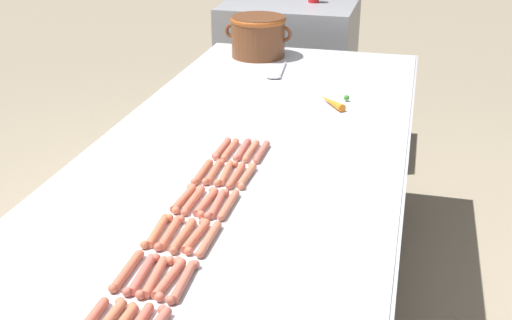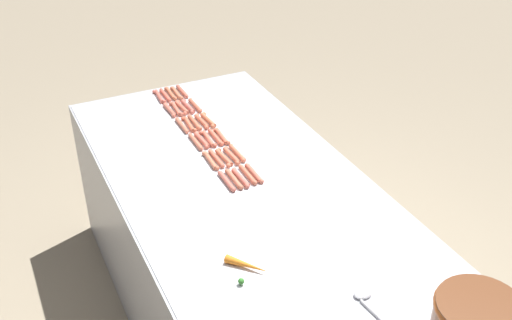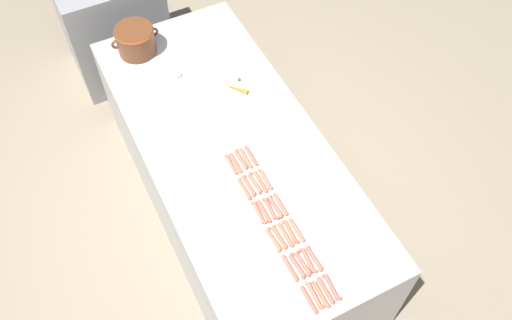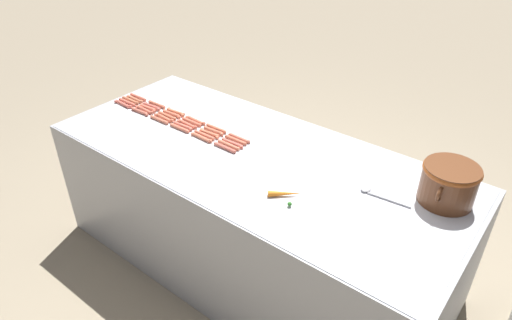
# 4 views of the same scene
# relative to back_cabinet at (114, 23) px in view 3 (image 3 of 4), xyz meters

# --- Properties ---
(ground_plane) EXTENTS (20.00, 20.00, 0.00)m
(ground_plane) POSITION_rel_back_cabinet_xyz_m (0.24, -1.81, -0.48)
(ground_plane) COLOR gray
(griddle_counter) EXTENTS (1.06, 2.47, 0.84)m
(griddle_counter) POSITION_rel_back_cabinet_xyz_m (0.24, -1.81, -0.06)
(griddle_counter) COLOR #ADAFB5
(griddle_counter) RESTS_ON ground_plane
(back_cabinet) EXTENTS (0.78, 0.68, 0.96)m
(back_cabinet) POSITION_rel_back_cabinet_xyz_m (0.00, 0.00, 0.00)
(back_cabinet) COLOR #939599
(back_cabinet) RESTS_ON ground_plane
(hot_dog_0) EXTENTS (0.02, 0.17, 0.02)m
(hot_dog_0) POSITION_rel_back_cabinet_xyz_m (0.16, -2.91, 0.37)
(hot_dog_0) COLOR #D26651
(hot_dog_0) RESTS_ON griddle_counter
(hot_dog_1) EXTENTS (0.02, 0.17, 0.02)m
(hot_dog_1) POSITION_rel_back_cabinet_xyz_m (0.16, -2.72, 0.37)
(hot_dog_1) COLOR #CD684C
(hot_dog_1) RESTS_ON griddle_counter
(hot_dog_2) EXTENTS (0.03, 0.16, 0.02)m
(hot_dog_2) POSITION_rel_back_cabinet_xyz_m (0.16, -2.53, 0.37)
(hot_dog_2) COLOR #D7714C
(hot_dog_2) RESTS_ON griddle_counter
(hot_dog_3) EXTENTS (0.03, 0.17, 0.02)m
(hot_dog_3) POSITION_rel_back_cabinet_xyz_m (0.17, -2.34, 0.37)
(hot_dog_3) COLOR #D26D51
(hot_dog_3) RESTS_ON griddle_counter
(hot_dog_4) EXTENTS (0.03, 0.17, 0.02)m
(hot_dog_4) POSITION_rel_back_cabinet_xyz_m (0.16, -2.17, 0.37)
(hot_dog_4) COLOR #D36C4D
(hot_dog_4) RESTS_ON griddle_counter
(hot_dog_5) EXTENTS (0.03, 0.17, 0.02)m
(hot_dog_5) POSITION_rel_back_cabinet_xyz_m (0.17, -1.98, 0.37)
(hot_dog_5) COLOR #CE6B54
(hot_dog_5) RESTS_ON griddle_counter
(hot_dog_6) EXTENTS (0.03, 0.17, 0.02)m
(hot_dog_6) POSITION_rel_back_cabinet_xyz_m (0.20, -2.90, 0.37)
(hot_dog_6) COLOR #CB7252
(hot_dog_6) RESTS_ON griddle_counter
(hot_dog_7) EXTENTS (0.03, 0.17, 0.02)m
(hot_dog_7) POSITION_rel_back_cabinet_xyz_m (0.20, -2.72, 0.37)
(hot_dog_7) COLOR #CC6455
(hot_dog_7) RESTS_ON griddle_counter
(hot_dog_8) EXTENTS (0.03, 0.17, 0.02)m
(hot_dog_8) POSITION_rel_back_cabinet_xyz_m (0.20, -2.53, 0.37)
(hot_dog_8) COLOR #D6694E
(hot_dog_8) RESTS_ON griddle_counter
(hot_dog_9) EXTENTS (0.02, 0.17, 0.02)m
(hot_dog_9) POSITION_rel_back_cabinet_xyz_m (0.20, -2.35, 0.37)
(hot_dog_9) COLOR #D66A50
(hot_dog_9) RESTS_ON griddle_counter
(hot_dog_10) EXTENTS (0.03, 0.17, 0.02)m
(hot_dog_10) POSITION_rel_back_cabinet_xyz_m (0.20, -2.16, 0.37)
(hot_dog_10) COLOR #CD6A4E
(hot_dog_10) RESTS_ON griddle_counter
(hot_dog_11) EXTENTS (0.02, 0.17, 0.02)m
(hot_dog_11) POSITION_rel_back_cabinet_xyz_m (0.20, -1.98, 0.37)
(hot_dog_11) COLOR #CB694D
(hot_dog_11) RESTS_ON griddle_counter
(hot_dog_12) EXTENTS (0.03, 0.17, 0.02)m
(hot_dog_12) POSITION_rel_back_cabinet_xyz_m (0.23, -2.91, 0.37)
(hot_dog_12) COLOR #C96F4C
(hot_dog_12) RESTS_ON griddle_counter
(hot_dog_13) EXTENTS (0.03, 0.16, 0.02)m
(hot_dog_13) POSITION_rel_back_cabinet_xyz_m (0.23, -2.72, 0.37)
(hot_dog_13) COLOR #D16A52
(hot_dog_13) RESTS_ON griddle_counter
(hot_dog_14) EXTENTS (0.03, 0.17, 0.02)m
(hot_dog_14) POSITION_rel_back_cabinet_xyz_m (0.23, -2.54, 0.37)
(hot_dog_14) COLOR #CB6D4F
(hot_dog_14) RESTS_ON griddle_counter
(hot_dog_15) EXTENTS (0.03, 0.17, 0.02)m
(hot_dog_15) POSITION_rel_back_cabinet_xyz_m (0.23, -2.35, 0.37)
(hot_dog_15) COLOR #D66951
(hot_dog_15) RESTS_ON griddle_counter
(hot_dog_16) EXTENTS (0.03, 0.16, 0.02)m
(hot_dog_16) POSITION_rel_back_cabinet_xyz_m (0.23, -2.16, 0.37)
(hot_dog_16) COLOR #D46E4E
(hot_dog_16) RESTS_ON griddle_counter
(hot_dog_17) EXTENTS (0.03, 0.17, 0.02)m
(hot_dog_17) POSITION_rel_back_cabinet_xyz_m (0.24, -1.97, 0.37)
(hot_dog_17) COLOR #D26656
(hot_dog_17) RESTS_ON griddle_counter
(hot_dog_18) EXTENTS (0.02, 0.17, 0.02)m
(hot_dog_18) POSITION_rel_back_cabinet_xyz_m (0.27, -2.90, 0.37)
(hot_dog_18) COLOR #D26551
(hot_dog_18) RESTS_ON griddle_counter
(hot_dog_19) EXTENTS (0.03, 0.16, 0.02)m
(hot_dog_19) POSITION_rel_back_cabinet_xyz_m (0.27, -2.72, 0.37)
(hot_dog_19) COLOR #CF6A53
(hot_dog_19) RESTS_ON griddle_counter
(hot_dog_20) EXTENTS (0.03, 0.16, 0.02)m
(hot_dog_20) POSITION_rel_back_cabinet_xyz_m (0.27, -2.53, 0.37)
(hot_dog_20) COLOR #D56A4C
(hot_dog_20) RESTS_ON griddle_counter
(hot_dog_21) EXTENTS (0.03, 0.17, 0.02)m
(hot_dog_21) POSITION_rel_back_cabinet_xyz_m (0.27, -2.35, 0.37)
(hot_dog_21) COLOR #CC6754
(hot_dog_21) RESTS_ON griddle_counter
(hot_dog_22) EXTENTS (0.02, 0.17, 0.02)m
(hot_dog_22) POSITION_rel_back_cabinet_xyz_m (0.27, -2.17, 0.37)
(hot_dog_22) COLOR #CA674E
(hot_dog_22) RESTS_ON griddle_counter
(hot_dog_23) EXTENTS (0.02, 0.17, 0.02)m
(hot_dog_23) POSITION_rel_back_cabinet_xyz_m (0.27, -1.97, 0.37)
(hot_dog_23) COLOR #CA7255
(hot_dog_23) RESTS_ON griddle_counter
(hot_dog_24) EXTENTS (0.03, 0.16, 0.02)m
(hot_dog_24) POSITION_rel_back_cabinet_xyz_m (0.30, -2.90, 0.37)
(hot_dog_24) COLOR #D86554
(hot_dog_24) RESTS_ON griddle_counter
(hot_dog_25) EXTENTS (0.03, 0.17, 0.02)m
(hot_dog_25) POSITION_rel_back_cabinet_xyz_m (0.30, -2.72, 0.37)
(hot_dog_25) COLOR #CC6752
(hot_dog_25) RESTS_ON griddle_counter
(hot_dog_26) EXTENTS (0.02, 0.17, 0.02)m
(hot_dog_26) POSITION_rel_back_cabinet_xyz_m (0.30, -2.54, 0.37)
(hot_dog_26) COLOR #D37053
(hot_dog_26) RESTS_ON griddle_counter
(hot_dog_27) EXTENTS (0.02, 0.17, 0.02)m
(hot_dog_27) POSITION_rel_back_cabinet_xyz_m (0.30, -2.35, 0.37)
(hot_dog_27) COLOR #D46D52
(hot_dog_27) RESTS_ON griddle_counter
(hot_dog_28) EXTENTS (0.03, 0.17, 0.02)m
(hot_dog_28) POSITION_rel_back_cabinet_xyz_m (0.30, -2.16, 0.37)
(hot_dog_28) COLOR #D67253
(hot_dog_28) RESTS_ON griddle_counter
(hot_dog_29) EXTENTS (0.02, 0.17, 0.02)m
(hot_dog_29) POSITION_rel_back_cabinet_xyz_m (0.30, -1.97, 0.37)
(hot_dog_29) COLOR #CB6452
(hot_dog_29) RESTS_ON griddle_counter
(bean_pot) EXTENTS (0.34, 0.27, 0.20)m
(bean_pot) POSITION_rel_back_cabinet_xyz_m (-0.00, -0.80, 0.47)
(bean_pot) COLOR brown
(bean_pot) RESTS_ON griddle_counter
(serving_spoon) EXTENTS (0.07, 0.27, 0.02)m
(serving_spoon) POSITION_rel_back_cabinet_xyz_m (0.16, -1.10, 0.37)
(serving_spoon) COLOR #B7B7BC
(serving_spoon) RESTS_ON griddle_counter
(carrot) EXTENTS (0.13, 0.15, 0.03)m
(carrot) POSITION_rel_back_cabinet_xyz_m (0.46, -1.44, 0.38)
(carrot) COLOR orange
(carrot) RESTS_ON griddle_counter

